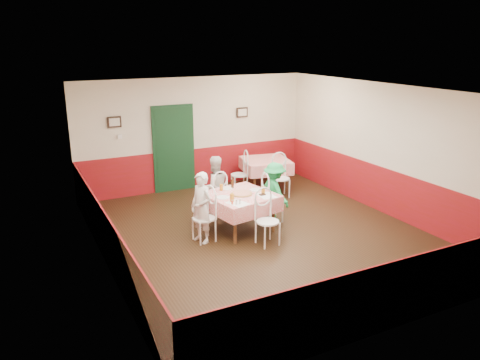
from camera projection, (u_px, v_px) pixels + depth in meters
name	position (u px, v px, depth m)	size (l,w,h in m)	color
floor	(262.00, 234.00, 9.19)	(7.00, 7.00, 0.00)	black
ceiling	(265.00, 90.00, 8.38)	(7.00, 7.00, 0.00)	white
back_wall	(195.00, 133.00, 11.78)	(6.00, 0.10, 2.80)	beige
front_wall	(402.00, 231.00, 5.79)	(6.00, 0.10, 2.80)	beige
left_wall	(101.00, 187.00, 7.49)	(0.10, 7.00, 2.80)	beige
right_wall	(385.00, 149.00, 10.07)	(0.10, 7.00, 2.80)	beige
wainscot_back	(196.00, 168.00, 12.02)	(6.00, 0.03, 1.00)	maroon
wainscot_front	(395.00, 295.00, 6.06)	(6.00, 0.03, 1.00)	maroon
wainscot_left	(106.00, 239.00, 7.76)	(0.03, 7.00, 1.00)	maroon
wainscot_right	(381.00, 189.00, 10.33)	(0.03, 7.00, 1.00)	maroon
door	(174.00, 150.00, 11.58)	(0.96, 0.06, 2.10)	black
picture_left	(114.00, 122.00, 10.74)	(0.32, 0.03, 0.26)	black
picture_right	(242.00, 112.00, 12.16)	(0.32, 0.03, 0.26)	black
thermostat	(120.00, 137.00, 10.89)	(0.10, 0.03, 0.10)	white
main_table	(240.00, 212.00, 9.29)	(1.22, 1.22, 0.77)	red
second_table	(266.00, 174.00, 11.93)	(1.12, 1.12, 0.77)	red
chair_left	(204.00, 218.00, 8.77)	(0.42, 0.42, 0.90)	white
chair_right	(272.00, 200.00, 9.75)	(0.42, 0.42, 0.90)	white
chair_far	(216.00, 198.00, 9.91)	(0.42, 0.42, 0.90)	white
chair_near	(268.00, 222.00, 8.61)	(0.42, 0.42, 0.90)	white
chair_second_a	(239.00, 175.00, 11.59)	(0.42, 0.42, 0.90)	white
chair_second_b	(281.00, 179.00, 11.27)	(0.42, 0.42, 0.90)	white
pizza	(241.00, 194.00, 9.16)	(0.41, 0.41, 0.03)	#B74723
plate_left	(223.00, 197.00, 8.96)	(0.25, 0.25, 0.01)	white
plate_right	(256.00, 190.00, 9.41)	(0.25, 0.25, 0.01)	white
plate_far	(226.00, 188.00, 9.50)	(0.25, 0.25, 0.01)	white
glass_a	(232.00, 198.00, 8.73)	(0.08, 0.08, 0.15)	#BF7219
glass_b	(263.00, 190.00, 9.19)	(0.07, 0.07, 0.14)	#BF7219
glass_c	(221.00, 187.00, 9.39)	(0.07, 0.07, 0.13)	#BF7219
beer_bottle	(232.00, 183.00, 9.52)	(0.06, 0.06, 0.22)	#381C0A
shaker_a	(236.00, 202.00, 8.58)	(0.04, 0.04, 0.09)	silver
shaker_b	(240.00, 202.00, 8.60)	(0.04, 0.04, 0.09)	silver
shaker_c	(232.00, 202.00, 8.59)	(0.04, 0.04, 0.09)	#B23319
menu_left	(238.00, 203.00, 8.66)	(0.30, 0.40, 0.00)	white
menu_right	(266.00, 196.00, 9.08)	(0.30, 0.40, 0.00)	white
wallet	(262.00, 195.00, 9.11)	(0.11, 0.09, 0.02)	black
diner_left	(201.00, 208.00, 8.68)	(0.49, 0.32, 1.35)	gray
diner_far	(214.00, 187.00, 9.89)	(0.66, 0.51, 1.35)	gray
diner_right	(274.00, 192.00, 9.73)	(0.81, 0.47, 1.25)	gray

